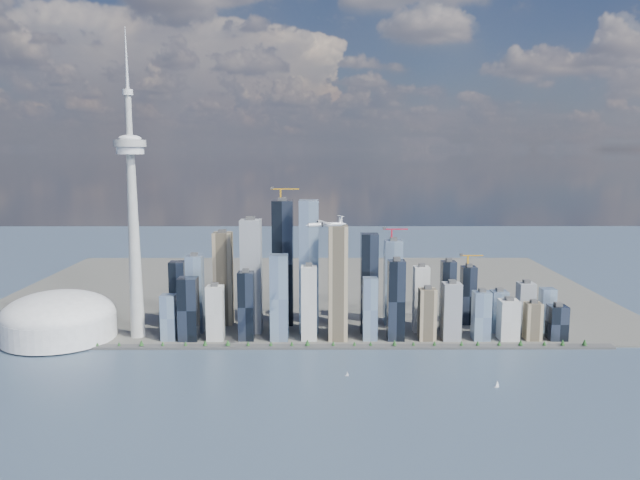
{
  "coord_description": "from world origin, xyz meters",
  "views": [
    {
      "loc": [
        32.1,
        -802.2,
        343.98
      ],
      "look_at": [
        35.36,
        260.0,
        189.69
      ],
      "focal_mm": 35.0,
      "sensor_mm": 36.0,
      "label": 1
    }
  ],
  "objects_px": {
    "dome_stadium": "(59,319)",
    "airplane": "(326,224)",
    "sailboat_west": "(347,374)",
    "needle_tower": "(133,211)",
    "sailboat_east": "(497,385)"
  },
  "relations": [
    {
      "from": "airplane",
      "to": "sailboat_west",
      "type": "relative_size",
      "value": 8.01
    },
    {
      "from": "sailboat_east",
      "to": "airplane",
      "type": "bearing_deg",
      "value": 139.24
    },
    {
      "from": "airplane",
      "to": "needle_tower",
      "type": "bearing_deg",
      "value": 140.93
    },
    {
      "from": "needle_tower",
      "to": "sailboat_east",
      "type": "bearing_deg",
      "value": -22.3
    },
    {
      "from": "needle_tower",
      "to": "airplane",
      "type": "bearing_deg",
      "value": -20.4
    },
    {
      "from": "needle_tower",
      "to": "sailboat_east",
      "type": "height_order",
      "value": "needle_tower"
    },
    {
      "from": "dome_stadium",
      "to": "sailboat_east",
      "type": "xyz_separation_m",
      "value": [
        733.51,
        -233.46,
        -36.04
      ]
    },
    {
      "from": "sailboat_east",
      "to": "needle_tower",
      "type": "bearing_deg",
      "value": 141.79
    },
    {
      "from": "dome_stadium",
      "to": "needle_tower",
      "type": "bearing_deg",
      "value": 4.09
    },
    {
      "from": "dome_stadium",
      "to": "airplane",
      "type": "xyz_separation_m",
      "value": [
        484.3,
        -118.02,
        187.28
      ]
    },
    {
      "from": "needle_tower",
      "to": "sailboat_east",
      "type": "distance_m",
      "value": 682.32
    },
    {
      "from": "sailboat_west",
      "to": "sailboat_east",
      "type": "xyz_separation_m",
      "value": [
        216.84,
        -46.34,
        0.76
      ]
    },
    {
      "from": "needle_tower",
      "to": "dome_stadium",
      "type": "xyz_separation_m",
      "value": [
        -140.0,
        -10.0,
        -196.4
      ]
    },
    {
      "from": "dome_stadium",
      "to": "sailboat_west",
      "type": "height_order",
      "value": "dome_stadium"
    },
    {
      "from": "dome_stadium",
      "to": "sailboat_west",
      "type": "bearing_deg",
      "value": -19.91
    }
  ]
}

